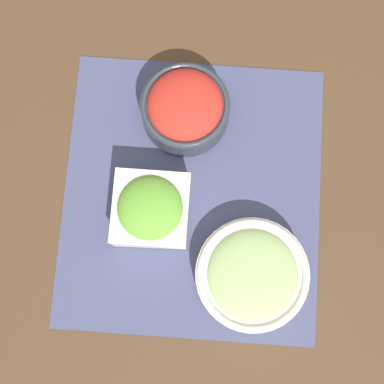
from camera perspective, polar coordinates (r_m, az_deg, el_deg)
ground_plane at (r=1.00m, az=0.00°, el=-0.34°), size 3.00×3.00×0.00m
placemat at (r=0.99m, az=0.00°, el=-0.32°), size 0.52×0.48×0.00m
lettuce_bowl at (r=0.95m, az=-4.41°, el=-1.85°), size 0.13×0.13×0.09m
tomato_bowl at (r=0.99m, az=-0.73°, el=8.96°), size 0.16×0.16×0.09m
cucumber_bowl at (r=0.95m, az=6.40°, el=-8.75°), size 0.20×0.20×0.06m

